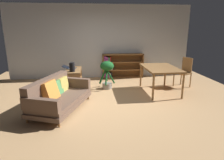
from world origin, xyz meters
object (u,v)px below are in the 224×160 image
Objects in this scene: desk_speaker at (72,67)px; potted_floor_plant at (107,71)px; open_laptop at (70,68)px; dining_table at (161,70)px; fabric_couch at (57,95)px; dining_chair_near at (184,71)px; bookshelf at (120,66)px; media_console at (74,79)px.

potted_floor_plant is at bearing 7.90° from desk_speaker.
open_laptop is 0.54× the size of potted_floor_plant.
potted_floor_plant is at bearing -14.05° from open_laptop.
fabric_couch is at bearing -161.79° from dining_table.
dining_table is (2.59, -0.38, -0.06)m from desk_speaker.
bookshelf is at bearing 142.97° from dining_chair_near.
open_laptop is 1.76× the size of desk_speaker.
potted_floor_plant is 1.51m from bookshelf.
dining_chair_near is 2.38m from bookshelf.
open_laptop is (-0.12, 0.16, 0.34)m from media_console.
open_laptop is 0.46m from desk_speaker.
media_console is at bearing -53.67° from open_laptop.
open_laptop is 2.09m from bookshelf.
dining_chair_near reaches higher than potted_floor_plant.
bookshelf is (1.94, 2.83, 0.11)m from fabric_couch.
bookshelf is (-1.90, 1.43, -0.08)m from dining_chair_near.
dining_chair_near reaches higher than desk_speaker.
desk_speaker is 0.19× the size of dining_table.
potted_floor_plant is at bearing 161.13° from dining_table.
fabric_couch is at bearing -101.50° from desk_speaker.
open_laptop is at bearing 126.33° from media_console.
potted_floor_plant is at bearing -7.07° from media_console.
bookshelf is at bearing 36.67° from media_console.
desk_speaker is at bearing -178.67° from dining_chair_near.
desk_speaker is 1.08m from potted_floor_plant.
fabric_couch is 1.99m from potted_floor_plant.
fabric_couch is 1.25× the size of bookshelf.
dining_table is 1.09m from dining_chair_near.
desk_speaker reaches higher than potted_floor_plant.
bookshelf reaches higher than media_console.
desk_speaker is at bearing 171.67° from dining_table.
desk_speaker is (0.27, 1.32, 0.41)m from fabric_couch.
media_console is (0.28, 1.59, -0.04)m from fabric_couch.
open_laptop is 0.50× the size of dining_chair_near.
fabric_couch reaches higher than open_laptop.
media_console is 2.08m from bookshelf.
fabric_couch is 4.09m from dining_chair_near.
potted_floor_plant is at bearing 47.97° from fabric_couch.
bookshelf reaches higher than fabric_couch.
potted_floor_plant is 0.57× the size of bookshelf.
bookshelf is (1.78, 1.08, -0.19)m from open_laptop.
dining_table reaches higher than open_laptop.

